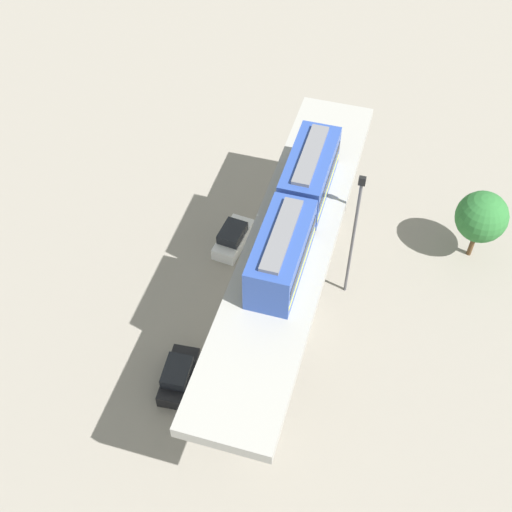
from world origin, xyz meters
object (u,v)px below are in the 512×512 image
parked_car_black (178,375)px  parked_car_white (233,238)px  signal_post (354,233)px  train (296,211)px  tree_near_viaduct (482,217)px

parked_car_black → parked_car_white: 12.53m
signal_post → parked_car_white: bearing=-12.1°
parked_car_black → parked_car_white: bearing=-93.4°
parked_car_white → signal_post: (-9.17, 1.96, 5.33)m
train → tree_near_viaduct: (-11.78, -8.98, -5.99)m
train → signal_post: train is taller
parked_car_black → signal_post: signal_post is taller
signal_post → parked_car_black: bearing=49.8°
parked_car_white → signal_post: bearing=173.8°
train → parked_car_white: train is taller
train → tree_near_viaduct: 15.98m
train → parked_car_black: train is taller
train → tree_near_viaduct: bearing=-142.7°
signal_post → train: bearing=40.7°
train → parked_car_black: bearing=54.2°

